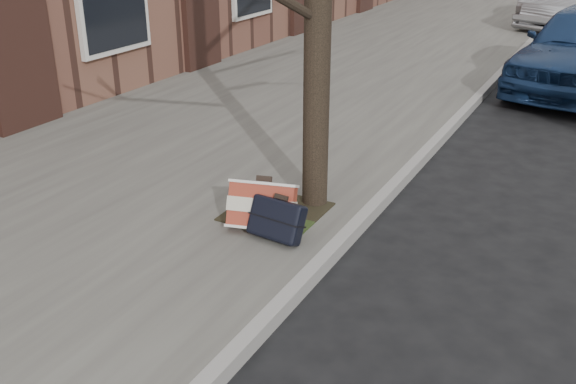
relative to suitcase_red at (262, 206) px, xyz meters
The scene contains 5 objects.
ground 2.14m from the suitcase_red, 23.15° to the right, with size 120.00×120.00×0.00m, color black.
near_sidewalk 14.28m from the suitcase_red, 97.07° to the left, with size 5.00×70.00×0.12m, color slate.
dirt_patch 0.43m from the suitcase_red, 98.65° to the left, with size 0.85×0.85×0.01m, color black.
suitcase_red is the anchor object (origin of this frame).
suitcase_navy 0.23m from the suitcase_red, 26.39° to the right, with size 0.50×0.16×0.35m, color black.
Camera 1 is at (0.66, -3.62, 2.76)m, focal length 40.00 mm.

